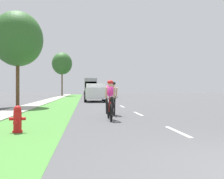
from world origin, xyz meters
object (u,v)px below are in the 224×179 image
at_px(sedan_black, 90,92).
at_px(street_tree_far, 62,64).
at_px(cyclist_lead, 110,100).
at_px(fire_hydrant_red, 17,119).
at_px(bus_silver, 90,86).
at_px(pickup_maroon, 95,92).
at_px(cyclist_trailing, 113,98).
at_px(suv_white, 95,92).
at_px(street_tree_near, 18,39).

xyz_separation_m(sedan_black, street_tree_far, (-5.15, 1.26, 5.29)).
xyz_separation_m(cyclist_lead, sedan_black, (-0.07, 34.69, -0.04)).
bearing_deg(sedan_black, fire_hydrant_red, -94.30).
distance_m(fire_hydrant_red, street_tree_far, 38.96).
xyz_separation_m(bus_silver, street_tree_far, (-5.43, -7.67, 4.08)).
bearing_deg(pickup_maroon, bus_silver, 90.51).
xyz_separation_m(fire_hydrant_red, sedan_black, (2.80, 37.21, 0.40)).
bearing_deg(sedan_black, cyclist_trailing, -89.30).
bearing_deg(suv_white, fire_hydrant_red, -99.63).
xyz_separation_m(fire_hydrant_red, pickup_maroon, (3.26, 26.02, 0.46)).
bearing_deg(cyclist_trailing, cyclist_lead, -100.35).
bearing_deg(sedan_black, pickup_maroon, -87.66).
relative_size(cyclist_trailing, suv_white, 0.37).
bearing_deg(cyclist_lead, suv_white, 89.91).
relative_size(suv_white, sedan_black, 1.09).
height_order(sedan_black, street_tree_near, street_tree_near).
distance_m(cyclist_trailing, sedan_black, 32.90).
distance_m(sedan_black, bus_silver, 9.01).
height_order(pickup_maroon, street_tree_far, street_tree_far).
distance_m(pickup_maroon, street_tree_far, 14.62).
xyz_separation_m(cyclist_lead, pickup_maroon, (0.39, 23.50, 0.02)).
height_order(suv_white, pickup_maroon, suv_white).
bearing_deg(cyclist_trailing, bus_silver, 90.17).
relative_size(fire_hydrant_red, suv_white, 0.16).
relative_size(street_tree_near, street_tree_far, 0.81).
xyz_separation_m(cyclist_lead, street_tree_near, (-5.61, 7.65, 3.89)).
bearing_deg(cyclist_lead, street_tree_near, 126.25).
distance_m(suv_white, pickup_maroon, 8.97).
xyz_separation_m(cyclist_lead, cyclist_trailing, (0.33, 1.80, 0.00)).
bearing_deg(bus_silver, cyclist_trailing, -89.83).
bearing_deg(fire_hydrant_red, bus_silver, 86.18).
height_order(suv_white, street_tree_far, street_tree_far).
height_order(cyclist_lead, sedan_black, cyclist_lead).
bearing_deg(bus_silver, suv_white, -90.36).
bearing_deg(street_tree_far, cyclist_lead, -81.73).
height_order(cyclist_trailing, bus_silver, bus_silver).
distance_m(pickup_maroon, sedan_black, 11.20).
xyz_separation_m(pickup_maroon, street_tree_far, (-5.61, 12.45, 5.23)).
distance_m(cyclist_lead, sedan_black, 34.69).
height_order(sedan_black, street_tree_far, street_tree_far).
height_order(sedan_black, bus_silver, bus_silver).
bearing_deg(cyclist_trailing, sedan_black, 90.70).
bearing_deg(bus_silver, fire_hydrant_red, -93.82).
xyz_separation_m(pickup_maroon, sedan_black, (-0.46, 11.19, -0.06)).
height_order(suv_white, bus_silver, bus_silver).
xyz_separation_m(pickup_maroon, bus_silver, (-0.18, 20.12, 1.15)).
distance_m(fire_hydrant_red, suv_white, 17.31).
distance_m(fire_hydrant_red, pickup_maroon, 26.22).
bearing_deg(fire_hydrant_red, suv_white, 80.37).
relative_size(pickup_maroon, street_tree_near, 0.77).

